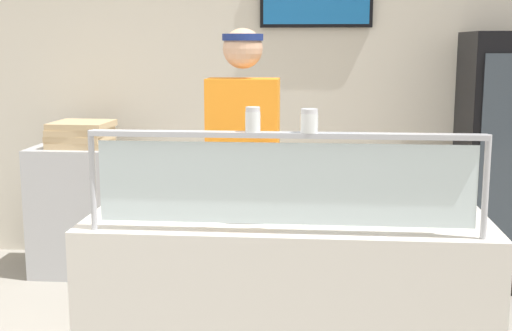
{
  "coord_description": "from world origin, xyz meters",
  "views": [
    {
      "loc": [
        0.98,
        -2.52,
        1.68
      ],
      "look_at": [
        0.71,
        0.42,
        1.15
      ],
      "focal_mm": 48.2,
      "sensor_mm": 36.0,
      "label": 1
    }
  ],
  "objects_px": {
    "pizza_server": "(244,204)",
    "drink_fridge": "(506,160)",
    "pizza_tray": "(247,207)",
    "worker_figure": "(244,171)",
    "pepper_flake_shaker": "(309,122)",
    "pizza_box_stack": "(81,134)",
    "parmesan_shaker": "(253,121)"
  },
  "relations": [
    {
      "from": "pizza_tray",
      "to": "worker_figure",
      "type": "relative_size",
      "value": 0.26
    },
    {
      "from": "parmesan_shaker",
      "to": "pepper_flake_shaker",
      "type": "relative_size",
      "value": 1.06
    },
    {
      "from": "pepper_flake_shaker",
      "to": "pizza_box_stack",
      "type": "bearing_deg",
      "value": 126.95
    },
    {
      "from": "parmesan_shaker",
      "to": "drink_fridge",
      "type": "height_order",
      "value": "drink_fridge"
    },
    {
      "from": "parmesan_shaker",
      "to": "pizza_box_stack",
      "type": "relative_size",
      "value": 0.22
    },
    {
      "from": "drink_fridge",
      "to": "pizza_box_stack",
      "type": "distance_m",
      "value": 3.03
    },
    {
      "from": "pizza_tray",
      "to": "worker_figure",
      "type": "xyz_separation_m",
      "value": [
        -0.09,
        0.67,
        0.04
      ]
    },
    {
      "from": "parmesan_shaker",
      "to": "pizza_box_stack",
      "type": "bearing_deg",
      "value": 123.29
    },
    {
      "from": "pizza_server",
      "to": "parmesan_shaker",
      "type": "bearing_deg",
      "value": -87.38
    },
    {
      "from": "pepper_flake_shaker",
      "to": "drink_fridge",
      "type": "bearing_deg",
      "value": 59.49
    },
    {
      "from": "pizza_box_stack",
      "to": "parmesan_shaker",
      "type": "bearing_deg",
      "value": -56.71
    },
    {
      "from": "worker_figure",
      "to": "pepper_flake_shaker",
      "type": "bearing_deg",
      "value": -70.61
    },
    {
      "from": "pepper_flake_shaker",
      "to": "worker_figure",
      "type": "height_order",
      "value": "worker_figure"
    },
    {
      "from": "pizza_server",
      "to": "pepper_flake_shaker",
      "type": "relative_size",
      "value": 3.11
    },
    {
      "from": "drink_fridge",
      "to": "parmesan_shaker",
      "type": "bearing_deg",
      "value": -124.33
    },
    {
      "from": "pizza_server",
      "to": "parmesan_shaker",
      "type": "height_order",
      "value": "parmesan_shaker"
    },
    {
      "from": "pizza_server",
      "to": "pepper_flake_shaker",
      "type": "xyz_separation_m",
      "value": [
        0.28,
        -0.33,
        0.4
      ]
    },
    {
      "from": "parmesan_shaker",
      "to": "worker_figure",
      "type": "xyz_separation_m",
      "value": [
        -0.15,
        1.02,
        -0.38
      ]
    },
    {
      "from": "drink_fridge",
      "to": "pizza_box_stack",
      "type": "height_order",
      "value": "drink_fridge"
    },
    {
      "from": "pizza_tray",
      "to": "pepper_flake_shaker",
      "type": "height_order",
      "value": "pepper_flake_shaker"
    },
    {
      "from": "pepper_flake_shaker",
      "to": "worker_figure",
      "type": "xyz_separation_m",
      "value": [
        -0.36,
        1.02,
        -0.38
      ]
    },
    {
      "from": "pizza_box_stack",
      "to": "pizza_tray",
      "type": "bearing_deg",
      "value": -53.16
    },
    {
      "from": "pepper_flake_shaker",
      "to": "pizza_box_stack",
      "type": "distance_m",
      "value": 2.82
    },
    {
      "from": "pizza_server",
      "to": "drink_fridge",
      "type": "distance_m",
      "value": 2.54
    },
    {
      "from": "pizza_tray",
      "to": "worker_figure",
      "type": "distance_m",
      "value": 0.67
    },
    {
      "from": "pizza_server",
      "to": "drink_fridge",
      "type": "height_order",
      "value": "drink_fridge"
    },
    {
      "from": "drink_fridge",
      "to": "pizza_box_stack",
      "type": "relative_size",
      "value": 4.1
    },
    {
      "from": "worker_figure",
      "to": "pizza_box_stack",
      "type": "distance_m",
      "value": 1.8
    },
    {
      "from": "pizza_tray",
      "to": "parmesan_shaker",
      "type": "xyz_separation_m",
      "value": [
        0.06,
        -0.35,
        0.42
      ]
    },
    {
      "from": "worker_figure",
      "to": "parmesan_shaker",
      "type": "bearing_deg",
      "value": -81.88
    },
    {
      "from": "pepper_flake_shaker",
      "to": "parmesan_shaker",
      "type": "bearing_deg",
      "value": 180.0
    },
    {
      "from": "pepper_flake_shaker",
      "to": "drink_fridge",
      "type": "xyz_separation_m",
      "value": [
        1.34,
        2.28,
        -0.51
      ]
    }
  ]
}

